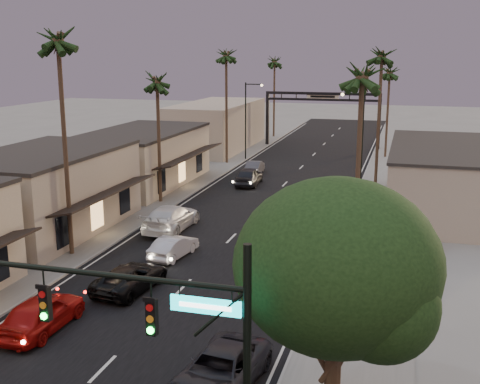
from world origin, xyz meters
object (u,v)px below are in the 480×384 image
Objects in this scene: corner_tree at (339,273)px; oncoming_red at (41,313)px; palm_lb at (57,34)px; arch at (322,106)px; streetlight_right at (359,133)px; palm_ra at (363,70)px; palm_rc at (390,69)px; streetlight_left at (248,115)px; oncoming_silver at (174,247)px; palm_ld at (226,52)px; palm_far at (275,59)px; traffic_signal at (177,337)px; palm_rb at (382,52)px; palm_lc at (157,76)px; curbside_black at (295,289)px; oncoming_pickup at (131,278)px; curbside_near at (220,371)px.

corner_tree reaches higher than oncoming_red.
arch is at bearing 79.84° from palm_lb.
palm_ra reaches higher than streetlight_right.
oncoming_red is (-12.89, -51.66, -9.63)m from palm_rc.
streetlight_left reaches higher than oncoming_silver.
palm_ld is 23.02m from palm_far.
traffic_signal is 21.19m from palm_ra.
oncoming_silver is (5.98, -54.66, -10.77)m from palm_far.
oncoming_silver is (1.97, 11.00, -0.16)m from oncoming_red.
palm_rb is (-0.88, 36.55, 6.44)m from corner_tree.
oncoming_silver is at bearing -92.85° from arch.
palm_rc is at bearing 90.00° from palm_ra.
oncoming_red is 1.20× the size of oncoming_silver.
palm_ld reaches higher than streetlight_right.
traffic_signal is at bearing 120.40° from oncoming_silver.
traffic_signal is 1.73× the size of oncoming_red.
palm_far is at bearing 116.43° from palm_rb.
corner_tree is at bearing 134.50° from oncoming_silver.
palm_lc reaches higher than curbside_black.
oncoming_red is at bearing 87.76° from oncoming_silver.
palm_far is (0.30, 42.00, 0.97)m from palm_lc.
palm_ld is at bearing 110.81° from corner_tree.
corner_tree is 1.59× the size of curbside_black.
traffic_signal is 0.56× the size of palm_lb.
oncoming_pickup is at bearing -84.54° from palm_far.
streetlight_right reaches higher than curbside_near.
streetlight_left is at bearing 107.97° from corner_tree.
palm_lb is 16.41m from oncoming_red.
palm_ld is 1.00× the size of palm_rb.
palm_ld reaches higher than oncoming_pickup.
palm_rc is at bearing 93.16° from curbside_near.
palm_rb is 26.15m from oncoming_silver.
streetlight_left is 49.75m from curbside_near.
palm_rb is 37.98m from palm_far.
palm_lc reaches higher than traffic_signal.
streetlight_right is 35.45m from curbside_near.
palm_rb is 36.22m from curbside_near.
corner_tree is at bearing -86.11° from streetlight_right.
streetlight_right is 29.13m from oncoming_pickup.
palm_ld reaches higher than traffic_signal.
palm_lb reaches higher than curbside_black.
palm_lb is at bearing -90.31° from palm_far.
oncoming_red is 5.77m from oncoming_pickup.
palm_ld reaches higher than curbside_black.
palm_ra is 20.36m from oncoming_red.
palm_rc is at bearing 58.44° from palm_lc.
corner_tree is 0.98× the size of streetlight_right.
palm_lb is 19.76m from curbside_black.
palm_lc is 19.07m from palm_rb.
palm_rb is 20.09m from palm_rc.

